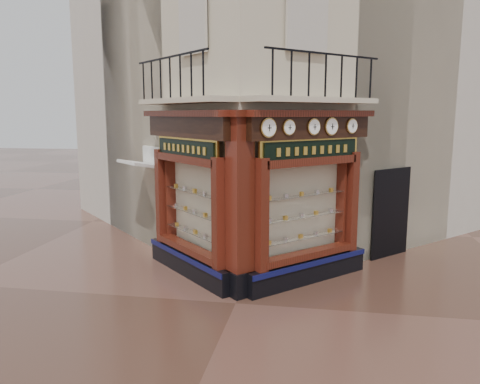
% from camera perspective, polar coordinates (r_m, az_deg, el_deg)
% --- Properties ---
extents(ground, '(80.00, 80.00, 0.00)m').
position_cam_1_polar(ground, '(10.01, -0.53, -13.42)').
color(ground, '#492D22').
rests_on(ground, ground).
extents(main_building, '(11.31, 11.31, 12.00)m').
position_cam_1_polar(main_building, '(15.46, 3.71, 17.28)').
color(main_building, beige).
rests_on(main_building, ground).
extents(neighbour_left, '(11.31, 11.31, 11.00)m').
position_cam_1_polar(neighbour_left, '(18.25, -3.46, 14.51)').
color(neighbour_left, beige).
rests_on(neighbour_left, ground).
extents(neighbour_right, '(11.31, 11.31, 11.00)m').
position_cam_1_polar(neighbour_right, '(17.80, 12.78, 14.43)').
color(neighbour_right, beige).
rests_on(neighbour_right, ground).
extents(shopfront_left, '(2.86, 2.86, 3.98)m').
position_cam_1_polar(shopfront_left, '(11.24, -6.18, -0.40)').
color(shopfront_left, black).
rests_on(shopfront_left, ground).
extents(shopfront_right, '(2.86, 2.86, 3.98)m').
position_cam_1_polar(shopfront_right, '(10.82, 8.30, -0.84)').
color(shopfront_right, black).
rests_on(shopfront_right, ground).
extents(corner_pilaster, '(0.85, 0.85, 3.98)m').
position_cam_1_polar(corner_pilaster, '(9.91, -0.03, -1.86)').
color(corner_pilaster, black).
rests_on(corner_pilaster, ground).
extents(balcony, '(5.94, 2.97, 1.03)m').
position_cam_1_polar(balcony, '(10.69, 0.89, 11.20)').
color(balcony, beige).
rests_on(balcony, ground).
extents(clock_a, '(0.32, 0.32, 0.41)m').
position_cam_1_polar(clock_a, '(9.63, 3.48, 7.82)').
color(clock_a, '#B3853B').
rests_on(clock_a, ground).
extents(clock_b, '(0.27, 0.27, 0.34)m').
position_cam_1_polar(clock_b, '(9.98, 5.99, 7.85)').
color(clock_b, '#B3853B').
rests_on(clock_b, ground).
extents(clock_c, '(0.30, 0.30, 0.37)m').
position_cam_1_polar(clock_c, '(10.47, 8.98, 7.86)').
color(clock_c, '#B3853B').
rests_on(clock_c, ground).
extents(clock_d, '(0.32, 0.32, 0.41)m').
position_cam_1_polar(clock_d, '(10.86, 11.09, 7.85)').
color(clock_d, '#B3853B').
rests_on(clock_d, ground).
extents(clock_e, '(0.28, 0.28, 0.35)m').
position_cam_1_polar(clock_e, '(11.36, 13.48, 7.83)').
color(clock_e, '#B3853B').
rests_on(clock_e, ground).
extents(awning, '(1.45, 1.45, 0.21)m').
position_cam_1_polar(awning, '(13.65, -11.87, -7.31)').
color(awning, silver).
rests_on(awning, ground).
extents(signboard_left, '(2.01, 2.01, 0.54)m').
position_cam_1_polar(signboard_left, '(11.07, -6.63, 5.29)').
color(signboard_left, gold).
rests_on(signboard_left, ground).
extents(signboard_right, '(2.13, 2.13, 0.57)m').
position_cam_1_polar(signboard_right, '(10.62, 8.74, 5.07)').
color(signboard_right, gold).
rests_on(signboard_right, ground).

